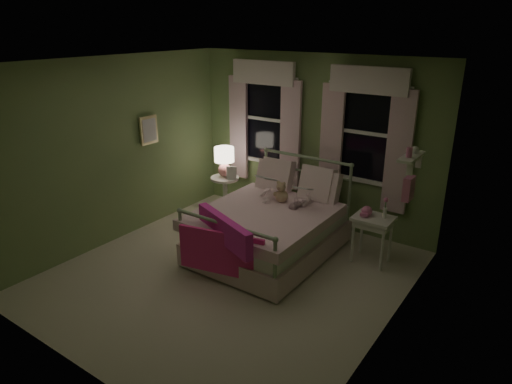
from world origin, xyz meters
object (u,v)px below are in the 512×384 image
Objects in this scene: child_right at (305,187)px; teddy_bear at (281,193)px; nightstand_left at (225,190)px; nightstand_right at (373,224)px; bed at (271,227)px; table_lamp at (224,159)px; child_left at (271,175)px.

teddy_bear is (-0.28, -0.16, -0.11)m from child_right.
nightstand_left is 2.59m from nightstand_right.
bed reaches higher than table_lamp.
nightstand_right is (2.58, -0.16, -0.40)m from table_lamp.
bed is 1.36m from nightstand_right.
table_lamp reaches higher than teddy_bear.
table_lamp is at bearing -2.44° from child_right.
child_left is at bearing 150.50° from teddy_bear.
teddy_bear is at bearing 90.00° from bed.
bed is 0.72m from child_right.
child_left is 2.54× the size of teddy_bear.
nightstand_left and nightstand_right have the same top height.
bed is at bearing -156.78° from nightstand_right.
child_left is at bearing 7.09° from child_right.
child_right is at bearing 29.50° from teddy_bear.
child_left is 1.22× the size of nightstand_right.
nightstand_right is (1.24, 0.53, 0.17)m from bed.
child_left is 1.19× the size of child_right.
table_lamp is at bearing 90.00° from nightstand_left.
teddy_bear is 1.29m from nightstand_right.
child_right reaches higher than nightstand_left.
teddy_bear is at bearing -17.77° from table_lamp.
nightstand_left is at bearing -2.44° from child_right.
nightstand_right is (2.58, -0.16, 0.13)m from nightstand_left.
child_right is 2.13× the size of teddy_bear.
nightstand_right is at bearing -3.63° from nightstand_left.
teddy_bear is at bearing -167.79° from nightstand_right.
table_lamp is at bearing 152.71° from bed.
child_left is 1.10m from table_lamp.
child_right is at bearing -173.49° from nightstand_right.
child_left reaches higher than nightstand_right.
bed reaches higher than nightstand_right.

